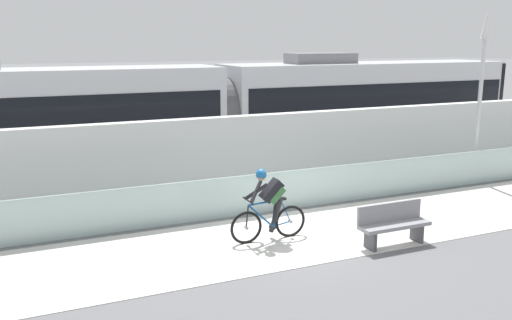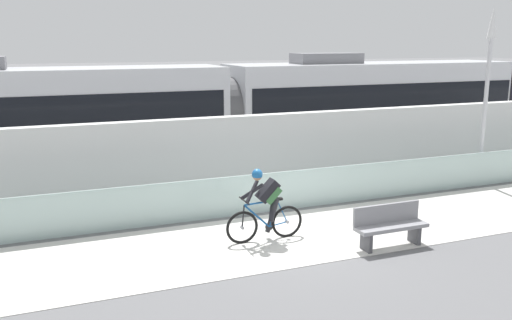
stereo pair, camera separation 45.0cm
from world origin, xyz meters
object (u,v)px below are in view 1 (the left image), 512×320
(tram, at_px, (220,113))
(lamp_post_antenna, at_px, (482,73))
(bench, at_px, (393,223))
(cyclist_on_bike, at_px, (269,206))

(tram, xyz_separation_m, lamp_post_antenna, (6.57, -4.70, 1.40))
(tram, height_order, bench, tram)
(lamp_post_antenna, distance_m, bench, 7.21)
(tram, height_order, lamp_post_antenna, lamp_post_antenna)
(tram, xyz_separation_m, bench, (0.89, -8.14, -1.41))
(lamp_post_antenna, relative_size, bench, 3.25)
(lamp_post_antenna, bearing_deg, bench, -148.84)
(tram, bearing_deg, cyclist_on_bike, -101.56)
(tram, relative_size, lamp_post_antenna, 4.34)
(tram, distance_m, cyclist_on_bike, 7.08)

